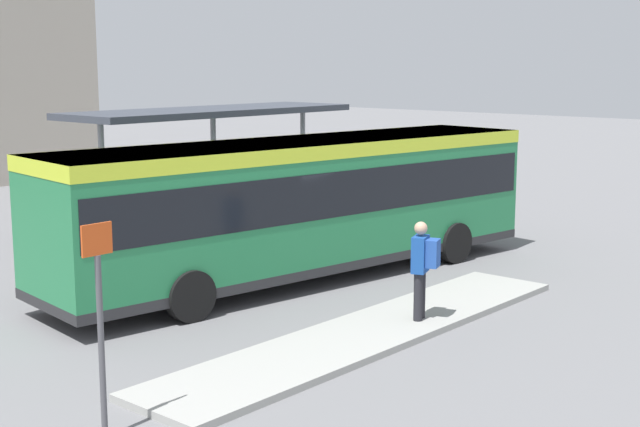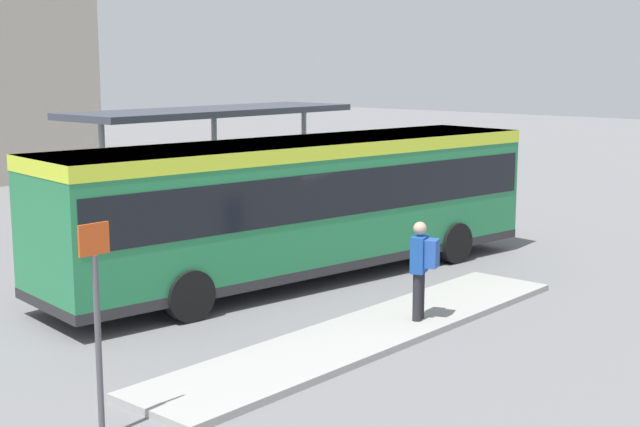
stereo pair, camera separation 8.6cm
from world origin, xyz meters
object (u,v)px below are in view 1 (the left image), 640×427
(platform_sign, at_px, (100,321))
(bicycle_white, at_px, (354,198))
(bicycle_black, at_px, (373,199))
(potted_planter_near_shelter, at_px, (191,226))
(potted_planter_far_side, at_px, (332,198))
(city_bus, at_px, (302,198))
(bicycle_blue, at_px, (392,201))
(pedestrian_waiting, at_px, (423,264))

(platform_sign, bearing_deg, bicycle_white, 28.81)
(bicycle_black, xyz_separation_m, potted_planter_near_shelter, (-8.15, -0.50, 0.32))
(platform_sign, bearing_deg, potted_planter_near_shelter, 43.46)
(potted_planter_near_shelter, bearing_deg, potted_planter_far_side, 0.03)
(bicycle_black, bearing_deg, city_bus, 120.17)
(bicycle_blue, distance_m, bicycle_white, 1.36)
(bicycle_black, height_order, potted_planter_near_shelter, potted_planter_near_shelter)
(city_bus, xyz_separation_m, potted_planter_far_side, (5.60, 3.88, -1.03))
(bicycle_black, relative_size, potted_planter_far_side, 1.20)
(city_bus, distance_m, bicycle_blue, 9.31)
(pedestrian_waiting, relative_size, potted_planter_far_side, 1.22)
(city_bus, xyz_separation_m, bicycle_black, (8.26, 4.38, -1.42))
(bicycle_blue, height_order, platform_sign, platform_sign)
(pedestrian_waiting, distance_m, bicycle_black, 12.78)
(potted_planter_far_side, relative_size, platform_sign, 0.53)
(bicycle_black, bearing_deg, pedestrian_waiting, 133.81)
(pedestrian_waiting, height_order, bicycle_blue, pedestrian_waiting)
(city_bus, relative_size, platform_sign, 4.39)
(pedestrian_waiting, xyz_separation_m, bicycle_blue, (9.69, 7.81, -0.78))
(bicycle_black, height_order, bicycle_white, bicycle_black)
(potted_planter_far_side, bearing_deg, city_bus, -145.29)
(potted_planter_far_side, bearing_deg, bicycle_white, 24.89)
(bicycle_blue, relative_size, potted_planter_near_shelter, 1.27)
(bicycle_black, xyz_separation_m, platform_sign, (-16.29, -8.22, 1.17))
(city_bus, bearing_deg, bicycle_white, 39.85)
(bicycle_blue, relative_size, platform_sign, 0.63)
(city_bus, xyz_separation_m, bicycle_white, (8.11, 5.04, -1.43))
(bicycle_blue, distance_m, platform_sign, 18.14)
(potted_planter_far_side, xyz_separation_m, platform_sign, (-13.64, -7.72, 0.79))
(bicycle_blue, xyz_separation_m, potted_planter_near_shelter, (-8.31, 0.16, 0.33))
(bicycle_white, relative_size, potted_planter_near_shelter, 1.25)
(potted_planter_near_shelter, distance_m, potted_planter_far_side, 5.50)
(bicycle_white, xyz_separation_m, potted_planter_far_side, (-2.51, -1.16, 0.40))
(city_bus, height_order, platform_sign, city_bus)
(bicycle_blue, relative_size, potted_planter_far_side, 1.18)
(bicycle_white, bearing_deg, pedestrian_waiting, 140.69)
(potted_planter_far_side, height_order, platform_sign, platform_sign)
(pedestrian_waiting, bearing_deg, potted_planter_far_side, -61.21)
(pedestrian_waiting, bearing_deg, platform_sign, 67.49)
(city_bus, xyz_separation_m, pedestrian_waiting, (-1.28, -4.09, -0.65))
(bicycle_white, bearing_deg, city_bus, 128.38)
(bicycle_black, relative_size, bicycle_white, 1.03)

